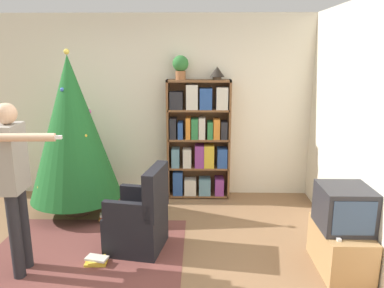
{
  "coord_description": "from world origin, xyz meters",
  "views": [
    {
      "loc": [
        0.62,
        -3.13,
        2.04
      ],
      "look_at": [
        0.54,
        1.0,
        1.05
      ],
      "focal_mm": 35.0,
      "sensor_mm": 36.0,
      "label": 1
    }
  ],
  "objects_px": {
    "christmas_tree": "(72,129)",
    "bookshelf": "(199,140)",
    "table_lamp": "(217,72)",
    "television": "(344,208)",
    "potted_plant": "(180,66)",
    "standing_person": "(14,176)",
    "armchair": "(140,220)"
  },
  "relations": [
    {
      "from": "bookshelf",
      "to": "television",
      "type": "distance_m",
      "value": 2.36
    },
    {
      "from": "television",
      "to": "armchair",
      "type": "xyz_separation_m",
      "value": [
        -2.0,
        0.36,
        -0.31
      ]
    },
    {
      "from": "potted_plant",
      "to": "standing_person",
      "type": "bearing_deg",
      "value": -125.11
    },
    {
      "from": "bookshelf",
      "to": "christmas_tree",
      "type": "bearing_deg",
      "value": -159.4
    },
    {
      "from": "standing_person",
      "to": "potted_plant",
      "type": "relative_size",
      "value": 4.97
    },
    {
      "from": "bookshelf",
      "to": "television",
      "type": "relative_size",
      "value": 3.54
    },
    {
      "from": "television",
      "to": "potted_plant",
      "type": "relative_size",
      "value": 1.46
    },
    {
      "from": "television",
      "to": "potted_plant",
      "type": "bearing_deg",
      "value": 130.61
    },
    {
      "from": "christmas_tree",
      "to": "table_lamp",
      "type": "distance_m",
      "value": 2.06
    },
    {
      "from": "bookshelf",
      "to": "christmas_tree",
      "type": "height_order",
      "value": "christmas_tree"
    },
    {
      "from": "bookshelf",
      "to": "television",
      "type": "bearing_deg",
      "value": -54.02
    },
    {
      "from": "bookshelf",
      "to": "potted_plant",
      "type": "height_order",
      "value": "potted_plant"
    },
    {
      "from": "television",
      "to": "armchair",
      "type": "bearing_deg",
      "value": 169.85
    },
    {
      "from": "television",
      "to": "table_lamp",
      "type": "distance_m",
      "value": 2.5
    },
    {
      "from": "bookshelf",
      "to": "standing_person",
      "type": "height_order",
      "value": "bookshelf"
    },
    {
      "from": "table_lamp",
      "to": "christmas_tree",
      "type": "bearing_deg",
      "value": -161.84
    },
    {
      "from": "television",
      "to": "table_lamp",
      "type": "bearing_deg",
      "value": 120.69
    },
    {
      "from": "standing_person",
      "to": "bookshelf",
      "type": "bearing_deg",
      "value": 138.11
    },
    {
      "from": "bookshelf",
      "to": "armchair",
      "type": "height_order",
      "value": "bookshelf"
    },
    {
      "from": "armchair",
      "to": "standing_person",
      "type": "xyz_separation_m",
      "value": [
        -1.05,
        -0.47,
        0.65
      ]
    },
    {
      "from": "armchair",
      "to": "potted_plant",
      "type": "distance_m",
      "value": 2.23
    },
    {
      "from": "standing_person",
      "to": "table_lamp",
      "type": "height_order",
      "value": "table_lamp"
    },
    {
      "from": "standing_person",
      "to": "potted_plant",
      "type": "distance_m",
      "value": 2.63
    },
    {
      "from": "standing_person",
      "to": "table_lamp",
      "type": "xyz_separation_m",
      "value": [
        1.92,
        2.02,
        0.84
      ]
    },
    {
      "from": "standing_person",
      "to": "potted_plant",
      "type": "height_order",
      "value": "potted_plant"
    },
    {
      "from": "potted_plant",
      "to": "armchair",
      "type": "bearing_deg",
      "value": -103.39
    },
    {
      "from": "bookshelf",
      "to": "table_lamp",
      "type": "height_order",
      "value": "table_lamp"
    },
    {
      "from": "television",
      "to": "standing_person",
      "type": "height_order",
      "value": "standing_person"
    },
    {
      "from": "christmas_tree",
      "to": "armchair",
      "type": "bearing_deg",
      "value": -43.87
    },
    {
      "from": "christmas_tree",
      "to": "bookshelf",
      "type": "bearing_deg",
      "value": 20.6
    },
    {
      "from": "table_lamp",
      "to": "standing_person",
      "type": "bearing_deg",
      "value": -133.59
    },
    {
      "from": "armchair",
      "to": "table_lamp",
      "type": "relative_size",
      "value": 4.6
    }
  ]
}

